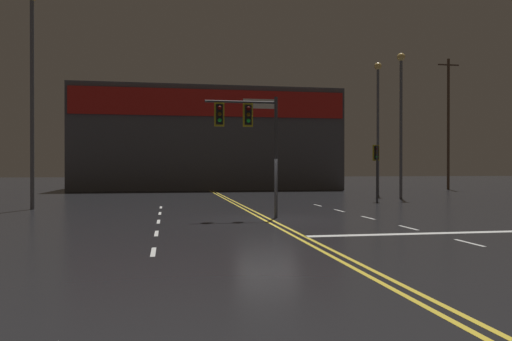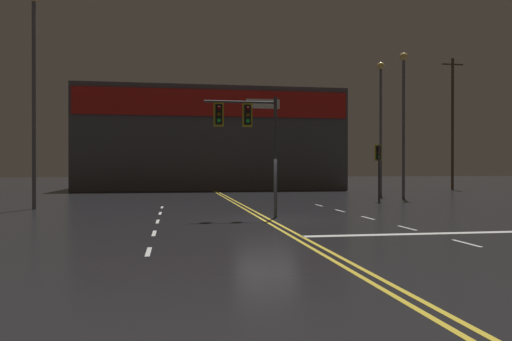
{
  "view_description": "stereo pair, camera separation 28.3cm",
  "coord_description": "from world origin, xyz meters",
  "px_view_note": "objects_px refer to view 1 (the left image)",
  "views": [
    {
      "loc": [
        -4.01,
        -19.97,
        2.11
      ],
      "look_at": [
        0.0,
        2.62,
        2.0
      ],
      "focal_mm": 35.0,
      "sensor_mm": 36.0,
      "label": 1
    },
    {
      "loc": [
        -3.73,
        -20.02,
        2.11
      ],
      "look_at": [
        0.0,
        2.62,
        2.0
      ],
      "focal_mm": 35.0,
      "sensor_mm": 36.0,
      "label": 2
    }
  ],
  "objects_px": {
    "traffic_signal_median": "(247,126)",
    "streetlight_median_approach": "(32,73)",
    "traffic_signal_corner_northeast": "(376,160)",
    "streetlight_near_right": "(401,107)",
    "streetlight_far_median": "(378,112)"
  },
  "relations": [
    {
      "from": "traffic_signal_corner_northeast",
      "to": "traffic_signal_median",
      "type": "bearing_deg",
      "value": -137.51
    },
    {
      "from": "traffic_signal_corner_northeast",
      "to": "streetlight_near_right",
      "type": "bearing_deg",
      "value": 41.42
    },
    {
      "from": "traffic_signal_median",
      "to": "streetlight_median_approach",
      "type": "xyz_separation_m",
      "value": [
        -10.1,
        6.43,
        3.12
      ]
    },
    {
      "from": "traffic_signal_median",
      "to": "streetlight_far_median",
      "type": "height_order",
      "value": "streetlight_far_median"
    },
    {
      "from": "traffic_signal_corner_northeast",
      "to": "streetlight_median_approach",
      "type": "distance_m",
      "value": 20.36
    },
    {
      "from": "streetlight_near_right",
      "to": "streetlight_median_approach",
      "type": "distance_m",
      "value": 23.21
    },
    {
      "from": "streetlight_near_right",
      "to": "streetlight_median_approach",
      "type": "relative_size",
      "value": 0.9
    },
    {
      "from": "traffic_signal_median",
      "to": "traffic_signal_corner_northeast",
      "type": "xyz_separation_m",
      "value": [
        9.64,
        8.83,
        -1.25
      ]
    },
    {
      "from": "traffic_signal_median",
      "to": "streetlight_median_approach",
      "type": "bearing_deg",
      "value": 147.5
    },
    {
      "from": "traffic_signal_median",
      "to": "streetlight_near_right",
      "type": "height_order",
      "value": "streetlight_near_right"
    },
    {
      "from": "traffic_signal_corner_northeast",
      "to": "streetlight_far_median",
      "type": "height_order",
      "value": "streetlight_far_median"
    },
    {
      "from": "streetlight_median_approach",
      "to": "streetlight_near_right",
      "type": "bearing_deg",
      "value": 12.39
    },
    {
      "from": "traffic_signal_median",
      "to": "streetlight_far_median",
      "type": "relative_size",
      "value": 0.5
    },
    {
      "from": "traffic_signal_corner_northeast",
      "to": "streetlight_far_median",
      "type": "distance_m",
      "value": 8.39
    },
    {
      "from": "streetlight_near_right",
      "to": "streetlight_far_median",
      "type": "relative_size",
      "value": 0.98
    }
  ]
}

